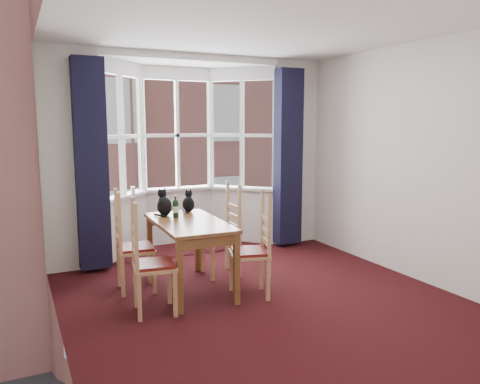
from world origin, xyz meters
TOP-DOWN VIEW (x-y plane):
  - floor at (0.00, 0.00)m, footprint 4.50×4.50m
  - ceiling at (0.00, 0.00)m, footprint 4.50×4.50m
  - wall_left at (-2.00, 0.00)m, footprint 0.00×4.50m
  - wall_right at (2.00, 0.00)m, footprint 0.00×4.50m
  - wall_back_pier_left at (-1.65, 2.25)m, footprint 0.70×0.12m
  - wall_back_pier_right at (1.65, 2.25)m, footprint 0.70×0.12m
  - bay_window at (0.00, 2.75)m, footprint 2.76×0.94m
  - curtain_left at (-1.42, 2.07)m, footprint 0.38×0.22m
  - curtain_right at (1.42, 2.07)m, footprint 0.38×0.22m
  - dining_table at (-0.58, 0.90)m, footprint 0.74×1.34m
  - chair_left_near at (-1.19, 0.47)m, footprint 0.46×0.47m
  - chair_left_far at (-1.21, 1.16)m, footprint 0.44×0.46m
  - chair_right_near at (0.03, 0.42)m, footprint 0.50×0.52m
  - chair_right_far at (0.04, 1.25)m, footprint 0.41×0.43m
  - cat_left at (-0.72, 1.34)m, footprint 0.17×0.24m
  - cat_right at (-0.39, 1.44)m, footprint 0.21×0.23m
  - wine_bottle at (-0.65, 1.15)m, footprint 0.07×0.07m
  - candle_tall at (-0.80, 2.60)m, footprint 0.06×0.06m
  - street at (0.00, 32.25)m, footprint 80.00×80.00m
  - tenement_building at (0.00, 14.01)m, footprint 18.40×7.80m

SIDE VIEW (x-z plane):
  - street at x=0.00m, z-range -6.00..-6.00m
  - floor at x=0.00m, z-range 0.00..0.00m
  - chair_left_near at x=-1.19m, z-range 0.01..0.93m
  - chair_left_far at x=-1.21m, z-range 0.01..0.93m
  - chair_right_near at x=0.03m, z-range 0.01..0.93m
  - chair_right_far at x=0.04m, z-range 0.01..0.93m
  - dining_table at x=-0.58m, z-range 0.29..1.08m
  - cat_right at x=-0.39m, z-range 0.76..1.03m
  - wine_bottle at x=-0.65m, z-range 0.77..1.03m
  - cat_left at x=-0.72m, z-range 0.75..1.08m
  - candle_tall at x=-0.80m, z-range 0.87..0.98m
  - curtain_left at x=-1.42m, z-range 0.05..2.65m
  - curtain_right at x=1.42m, z-range 0.05..2.65m
  - wall_left at x=-2.00m, z-range -0.85..3.65m
  - wall_right at x=2.00m, z-range -0.85..3.65m
  - wall_back_pier_left at x=-1.65m, z-range 0.00..2.80m
  - wall_back_pier_right at x=1.65m, z-range 0.00..2.80m
  - bay_window at x=0.00m, z-range 0.00..2.80m
  - tenement_building at x=0.00m, z-range -6.00..9.20m
  - ceiling at x=0.00m, z-range 2.80..2.80m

